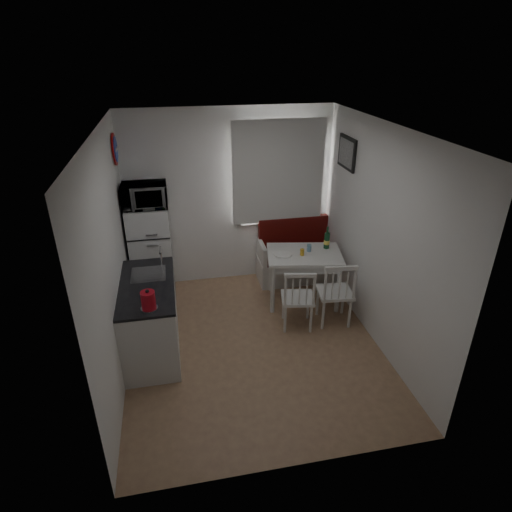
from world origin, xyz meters
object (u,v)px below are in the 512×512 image
Objects in this scene: kitchen_counter at (150,317)px; wine_bottle at (327,238)px; fridge at (152,253)px; microwave at (144,195)px; dining_table at (304,259)px; chair_left at (300,294)px; kettle at (148,300)px; bench at (301,259)px; chair_right at (338,288)px.

wine_bottle is at bearing 18.00° from kitchen_counter.
microwave is at bearing -90.00° from fridge.
dining_table is 3.50× the size of wine_bottle.
chair_left is 2.03× the size of kettle.
dining_table is (-0.17, -0.66, 0.35)m from bench.
dining_table is at bearing -14.99° from fridge.
kettle is (-2.04, -1.23, 0.34)m from dining_table.
microwave is at bearing -175.88° from bench.
kitchen_counter is 1.27m from fridge.
kettle is 0.72× the size of wine_bottle.
chair_left is 0.50m from chair_right.
fridge is (-2.07, 0.55, 0.03)m from dining_table.
chair_left is at bearing -100.16° from dining_table.
chair_right is 0.85m from wine_bottle.
kitchen_counter is 2.34m from chair_right.
wine_bottle reaches higher than chair_right.
bench is 0.96× the size of fridge.
dining_table is 0.72m from chair_left.
microwave is (0.00, -0.05, 0.86)m from fridge.
chair_right is 2.78m from microwave.
microwave is (-2.07, 0.50, 0.88)m from dining_table.
fridge reaches higher than dining_table.
chair_right is at bearing -26.76° from microwave.
chair_left is 1.47× the size of wine_bottle.
fridge is at bearing 156.98° from chair_left.
kitchen_counter is 4.11× the size of wine_bottle.
wine_bottle reaches higher than bench.
dining_table is 0.44m from wine_bottle.
fridge is (0.02, 1.24, 0.24)m from kitchen_counter.
kettle is (0.03, -1.73, -0.54)m from microwave.
kitchen_counter is 5.68× the size of kettle.
wine_bottle is at bearing -9.47° from microwave.
dining_table is at bearing 79.94° from chair_left.
kitchen_counter reaches higher than kettle.
chair_left is (-0.25, -0.66, -0.14)m from dining_table.
kitchen_counter is 1.84m from chair_left.
microwave is (0.02, 1.19, 1.10)m from kitchen_counter.
wine_bottle is (0.35, 0.10, 0.25)m from dining_table.
chair_right is at bearing 10.09° from chair_left.
bench is at bearing 107.64° from wine_bottle.
chair_left is at bearing -107.63° from bench.
bench is 1.35m from chair_right.
kettle is at bearing -138.31° from dining_table.
kettle reaches higher than chair_left.
fridge is 4.36× the size of wine_bottle.
chair_left is 2.19m from fridge.
fridge reaches higher than kitchen_counter.
microwave is 1.81m from kettle.
chair_right is 0.85× the size of microwave.
chair_left is at bearing 1.00° from kitchen_counter.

